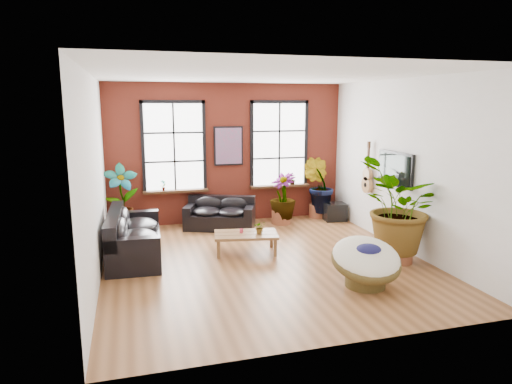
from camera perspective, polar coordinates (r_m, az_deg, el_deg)
room at (r=8.62m, az=0.81°, el=2.69°), size 6.04×6.54×3.54m
sofa_back at (r=11.15m, az=-4.50°, el=-2.79°), size 1.84×1.35×0.76m
sofa_left at (r=9.35m, az=-15.30°, el=-5.41°), size 1.07×2.36×0.92m
coffee_table at (r=9.29m, az=-1.27°, el=-5.46°), size 1.37×0.93×0.49m
papasan_chair at (r=7.82m, az=13.60°, el=-8.32°), size 1.26×1.27×0.87m
poster at (r=11.53m, az=-3.46°, el=5.77°), size 0.74×0.06×0.98m
tv_wall_unit at (r=10.26m, az=16.01°, el=2.43°), size 0.13×1.86×1.20m
media_box at (r=12.04m, az=9.81°, el=-2.45°), size 0.59×0.51×0.46m
pot_back_left at (r=11.16m, az=-16.09°, el=-4.09°), size 0.54×0.54×0.34m
pot_back_right at (r=12.33m, az=7.75°, el=-2.33°), size 0.52×0.52×0.35m
pot_right_wall at (r=9.22m, az=17.50°, el=-7.29°), size 0.53×0.53×0.36m
pot_mid at (r=11.58m, az=3.15°, el=-3.12°), size 0.48×0.48×0.35m
floor_plant_back_left at (r=11.03m, az=-16.45°, el=-0.44°), size 0.86×0.65×1.49m
floor_plant_back_right at (r=12.15m, az=7.80°, el=0.83°), size 1.02×1.00×1.44m
floor_plant_right_wall at (r=9.00m, az=17.60°, el=-1.80°), size 2.17×2.19×1.84m
floor_plant_mid at (r=11.46m, az=3.38°, el=-0.49°), size 0.89×0.89×1.16m
table_plant at (r=9.23m, az=0.49°, el=-4.43°), size 0.27×0.25×0.26m
sill_plant_left at (r=11.37m, az=-11.51°, el=0.84°), size 0.17×0.17×0.27m
sill_plant_right at (r=12.06m, az=4.56°, el=1.60°), size 0.19×0.19×0.27m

